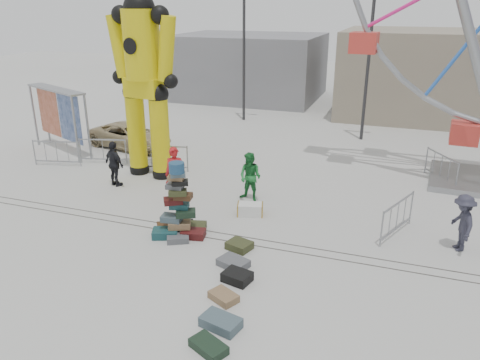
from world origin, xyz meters
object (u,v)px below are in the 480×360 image
(barricade_dummy_a, at_px, (57,153))
(parked_suv, at_px, (130,136))
(barricade_wheel_front, at_px, (397,218))
(pedestrian_grey, at_px, (462,223))
(barricade_wheel_back, at_px, (441,168))
(pedestrian_red, at_px, (175,174))
(steamer_trunk, at_px, (250,209))
(pedestrian_black, at_px, (114,164))
(lamp_post_left, at_px, (246,41))
(suitcase_tower, at_px, (179,215))
(barricade_dummy_c, at_px, (163,158))
(crash_test_dummy, at_px, (144,73))
(barricade_dummy_b, at_px, (103,151))
(pedestrian_green, at_px, (250,177))
(banner_scaffold, at_px, (57,105))
(lamp_post_right, at_px, (372,48))

(barricade_dummy_a, relative_size, parked_suv, 0.48)
(barricade_wheel_front, height_order, pedestrian_grey, pedestrian_grey)
(barricade_wheel_back, distance_m, pedestrian_grey, 5.59)
(barricade_wheel_back, xyz_separation_m, pedestrian_red, (-8.84, -5.00, 0.41))
(pedestrian_red, bearing_deg, steamer_trunk, -31.21)
(barricade_wheel_front, xyz_separation_m, pedestrian_red, (-7.40, 0.23, 0.41))
(steamer_trunk, xyz_separation_m, barricade_wheel_front, (4.54, 0.13, 0.36))
(pedestrian_black, distance_m, parked_suv, 5.03)
(steamer_trunk, bearing_deg, lamp_post_left, 94.10)
(steamer_trunk, xyz_separation_m, parked_suv, (-7.76, 5.34, 0.39))
(barricade_wheel_front, bearing_deg, suitcase_tower, 131.84)
(barricade_dummy_c, xyz_separation_m, parked_suv, (-3.08, 2.47, 0.03))
(lamp_post_left, relative_size, pedestrian_black, 4.62)
(crash_test_dummy, xyz_separation_m, barricade_dummy_b, (-2.65, 0.62, -3.50))
(crash_test_dummy, height_order, pedestrian_red, crash_test_dummy)
(barricade_dummy_b, relative_size, pedestrian_green, 1.16)
(suitcase_tower, bearing_deg, crash_test_dummy, 110.12)
(barricade_dummy_a, bearing_deg, banner_scaffold, 109.21)
(suitcase_tower, height_order, barricade_wheel_front, suitcase_tower)
(banner_scaffold, xyz_separation_m, pedestrian_black, (4.74, -2.89, -1.35))
(parked_suv, bearing_deg, barricade_wheel_back, -76.77)
(pedestrian_black, bearing_deg, steamer_trunk, -166.20)
(pedestrian_green, bearing_deg, banner_scaffold, 178.77)
(lamp_post_right, distance_m, pedestrian_red, 12.02)
(lamp_post_right, xyz_separation_m, pedestrian_black, (-8.21, -9.67, -3.62))
(lamp_post_left, distance_m, banner_scaffold, 10.84)
(pedestrian_green, relative_size, parked_suv, 0.41)
(crash_test_dummy, height_order, barricade_dummy_a, crash_test_dummy)
(suitcase_tower, xyz_separation_m, barricade_dummy_a, (-7.71, 3.99, -0.09))
(lamp_post_left, xyz_separation_m, crash_test_dummy, (-0.56, -10.17, -0.43))
(crash_test_dummy, xyz_separation_m, pedestrian_black, (-0.65, -1.49, -3.19))
(crash_test_dummy, relative_size, barricade_wheel_front, 3.84)
(barricade_dummy_a, xyz_separation_m, pedestrian_red, (6.42, -1.64, 0.41))
(crash_test_dummy, xyz_separation_m, barricade_wheel_back, (10.95, 3.06, -3.50))
(lamp_post_right, relative_size, pedestrian_green, 4.65)
(lamp_post_right, distance_m, barricade_dummy_c, 11.23)
(banner_scaffold, distance_m, parked_suv, 3.48)
(pedestrian_grey, bearing_deg, barricade_dummy_c, -121.91)
(barricade_dummy_b, distance_m, barricade_dummy_c, 2.93)
(lamp_post_left, bearing_deg, pedestrian_green, -70.44)
(barricade_wheel_front, bearing_deg, banner_scaffold, 99.25)
(barricade_dummy_c, height_order, barricade_wheel_front, same)
(lamp_post_left, relative_size, pedestrian_grey, 4.85)
(suitcase_tower, distance_m, banner_scaffold, 10.58)
(lamp_post_left, relative_size, pedestrian_green, 4.65)
(steamer_trunk, height_order, pedestrian_red, pedestrian_red)
(lamp_post_left, relative_size, barricade_dummy_b, 4.00)
(parked_suv, bearing_deg, barricade_dummy_a, 168.80)
(barricade_dummy_a, bearing_deg, barricade_dummy_b, 15.60)
(crash_test_dummy, relative_size, banner_scaffold, 1.92)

